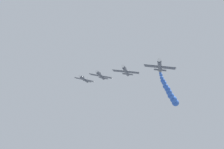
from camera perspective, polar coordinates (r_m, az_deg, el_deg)
airplane_lead at (r=67.38m, az=12.03°, el=2.13°), size 9.47×10.35×2.87m
smoke_trail_lead at (r=89.03m, az=14.67°, el=-4.97°), size 6.93×23.29×8.50m
airplane_left_inner at (r=76.31m, az=3.51°, el=0.91°), size 9.49×10.35×2.82m
airplane_right_inner at (r=86.88m, az=-2.94°, el=-0.23°), size 9.38×10.35×3.12m
airplane_left_outer at (r=100.45m, az=-7.11°, el=-1.15°), size 9.35×10.35×3.18m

